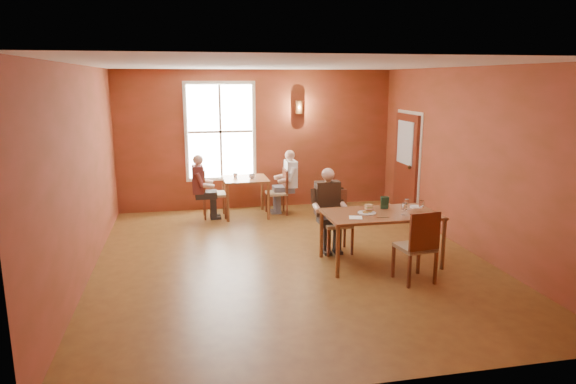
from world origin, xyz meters
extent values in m
cube|color=brown|center=(0.00, 0.00, 0.00)|extent=(6.00, 7.00, 0.01)
cube|color=brown|center=(0.00, 3.50, 1.50)|extent=(6.00, 0.04, 3.00)
cube|color=brown|center=(0.00, -3.50, 1.50)|extent=(6.00, 0.04, 3.00)
cube|color=brown|center=(-3.00, 0.00, 1.50)|extent=(0.04, 7.00, 3.00)
cube|color=brown|center=(3.00, 0.00, 1.50)|extent=(0.04, 7.00, 3.00)
cube|color=white|center=(0.00, 0.00, 3.00)|extent=(6.00, 7.00, 0.04)
cube|color=white|center=(-0.80, 3.45, 1.70)|extent=(1.36, 0.10, 1.96)
cube|color=maroon|center=(2.94, 2.30, 1.05)|extent=(0.12, 1.04, 2.10)
cylinder|color=brown|center=(0.90, 3.40, 2.20)|extent=(0.16, 0.16, 0.28)
cylinder|color=white|center=(1.09, -0.44, 0.82)|extent=(0.35, 0.35, 0.04)
cube|color=tan|center=(1.13, -0.41, 0.86)|extent=(0.10, 0.09, 0.12)
cube|color=#1E3F29|center=(1.46, -0.23, 0.91)|extent=(0.13, 0.09, 0.20)
cube|color=silver|center=(1.24, -0.71, 0.81)|extent=(0.20, 0.04, 0.00)
cube|color=white|center=(0.84, -0.64, 0.81)|extent=(0.23, 0.23, 0.01)
cylinder|color=white|center=(2.00, -0.23, 0.81)|extent=(0.23, 0.23, 0.02)
cube|color=black|center=(1.89, -0.79, 0.81)|extent=(0.15, 0.07, 0.02)
imported|color=silver|center=(-0.24, 2.73, 0.84)|extent=(0.13, 0.13, 0.10)
imported|color=white|center=(-0.56, 2.90, 0.84)|extent=(0.10, 0.10, 0.09)
camera|label=1|loc=(-1.60, -7.56, 2.80)|focal=32.00mm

